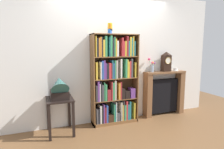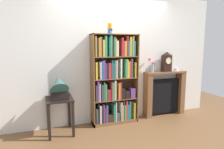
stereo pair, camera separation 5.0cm
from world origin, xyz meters
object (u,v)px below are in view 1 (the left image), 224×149
object	(u,v)px
cup_stack	(110,28)
gramophone	(59,88)
side_table_left	(60,107)
mantel_clock	(166,62)
flower_vase	(152,66)
bookshelf	(114,82)
fireplace_mantel	(164,93)
teacup_with_saucer	(175,70)

from	to	relation	value
cup_stack	gramophone	bearing A→B (deg)	-170.28
side_table_left	mantel_clock	xyz separation A→B (m)	(2.33, 0.15, 0.73)
cup_stack	flower_vase	size ratio (longest dim) A/B	0.66
mantel_clock	cup_stack	bearing A→B (deg)	-177.94
side_table_left	cup_stack	bearing A→B (deg)	6.15
side_table_left	mantel_clock	size ratio (longest dim) A/B	1.48
bookshelf	fireplace_mantel	size ratio (longest dim) A/B	1.79
gramophone	flower_vase	distance (m)	2.00
bookshelf	flower_vase	size ratio (longest dim) A/B	5.89
side_table_left	mantel_clock	world-z (taller)	mantel_clock
fireplace_mantel	teacup_with_saucer	distance (m)	0.60
cup_stack	teacup_with_saucer	bearing A→B (deg)	1.81
bookshelf	cup_stack	world-z (taller)	cup_stack
fireplace_mantel	mantel_clock	world-z (taller)	mantel_clock
fireplace_mantel	flower_vase	distance (m)	0.72
fireplace_mantel	teacup_with_saucer	world-z (taller)	teacup_with_saucer
cup_stack	fireplace_mantel	distance (m)	1.92
bookshelf	teacup_with_saucer	xyz separation A→B (m)	(1.52, 0.04, 0.17)
cup_stack	teacup_with_saucer	world-z (taller)	cup_stack
cup_stack	fireplace_mantel	bearing A→B (deg)	2.94
bookshelf	mantel_clock	xyz separation A→B (m)	(1.26, 0.04, 0.36)
bookshelf	gramophone	world-z (taller)	bookshelf
gramophone	teacup_with_saucer	xyz separation A→B (m)	(2.59, 0.22, 0.18)
side_table_left	mantel_clock	distance (m)	2.45
cup_stack	gramophone	xyz separation A→B (m)	(-0.99, -0.17, -1.04)
bookshelf	flower_vase	bearing A→B (deg)	3.07
side_table_left	teacup_with_saucer	size ratio (longest dim) A/B	4.29
side_table_left	bookshelf	bearing A→B (deg)	6.10
cup_stack	teacup_with_saucer	distance (m)	1.82
cup_stack	flower_vase	distance (m)	1.24
flower_vase	side_table_left	bearing A→B (deg)	-175.28
bookshelf	fireplace_mantel	bearing A→B (deg)	2.78
bookshelf	teacup_with_saucer	world-z (taller)	bookshelf
gramophone	fireplace_mantel	world-z (taller)	gramophone
gramophone	side_table_left	bearing A→B (deg)	90.00
flower_vase	cup_stack	bearing A→B (deg)	-176.74
bookshelf	mantel_clock	size ratio (longest dim) A/B	4.10
teacup_with_saucer	flower_vase	bearing A→B (deg)	179.52
cup_stack	mantel_clock	bearing A→B (deg)	2.06
side_table_left	gramophone	world-z (taller)	gramophone
mantel_clock	gramophone	bearing A→B (deg)	-174.66
gramophone	teacup_with_saucer	world-z (taller)	gramophone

